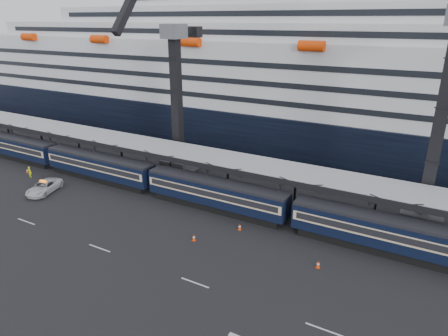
{
  "coord_description": "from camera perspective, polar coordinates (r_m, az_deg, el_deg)",
  "views": [
    {
      "loc": [
        15.26,
        -29.26,
        22.65
      ],
      "look_at": [
        -6.82,
        10.0,
        5.78
      ],
      "focal_mm": 32.0,
      "sensor_mm": 36.0,
      "label": 1
    }
  ],
  "objects": [
    {
      "name": "ground",
      "position": [
        40.03,
        1.53,
        -13.93
      ],
      "size": [
        260.0,
        260.0,
        0.0
      ],
      "primitive_type": "plane",
      "color": "black",
      "rests_on": "ground"
    },
    {
      "name": "lane_markings",
      "position": [
        33.78,
        10.27,
        -21.96
      ],
      "size": [
        111.0,
        4.27,
        0.02
      ],
      "color": "beige",
      "rests_on": "ground"
    },
    {
      "name": "train",
      "position": [
        48.54,
        2.24,
        -4.4
      ],
      "size": [
        133.05,
        3.0,
        4.05
      ],
      "color": "black",
      "rests_on": "ground"
    },
    {
      "name": "canopy",
      "position": [
        49.07,
        9.27,
        -0.52
      ],
      "size": [
        130.0,
        6.25,
        5.53
      ],
      "color": "#95989D",
      "rests_on": "ground"
    },
    {
      "name": "cruise_ship",
      "position": [
        77.69,
        17.33,
        12.01
      ],
      "size": [
        214.09,
        28.84,
        34.0
      ],
      "color": "black",
      "rests_on": "ground"
    },
    {
      "name": "crane_dark_near",
      "position": [
        60.4,
        -7.03,
        10.16
      ],
      "size": [
        4.5,
        17.75,
        35.08
      ],
      "color": "#4D4F55",
      "rests_on": "ground"
    },
    {
      "name": "crane_dark_mid",
      "position": [
        47.76,
        28.64,
        6.81
      ],
      "size": [
        4.5,
        18.24,
        39.64
      ],
      "color": "#4D4F55",
      "rests_on": "ground"
    },
    {
      "name": "pickup_truck",
      "position": [
        60.66,
        -24.32,
        -2.5
      ],
      "size": [
        4.28,
        6.31,
        1.61
      ],
      "primitive_type": "imported",
      "rotation": [
        0.0,
        0.0,
        0.31
      ],
      "color": "silver",
      "rests_on": "ground"
    },
    {
      "name": "worker",
      "position": [
        67.38,
        -26.0,
        -0.51
      ],
      "size": [
        0.66,
        0.47,
        1.7
      ],
      "primitive_type": "imported",
      "rotation": [
        0.0,
        0.0,
        3.04
      ],
      "color": "#D6F20C",
      "rests_on": "ground"
    },
    {
      "name": "traffic_cone_a",
      "position": [
        69.72,
        -26.28,
        -0.32
      ],
      "size": [
        0.36,
        0.36,
        0.72
      ],
      "color": "#F13C07",
      "rests_on": "ground"
    },
    {
      "name": "traffic_cone_c",
      "position": [
        44.09,
        -4.33,
        -9.87
      ],
      "size": [
        0.39,
        0.39,
        0.78
      ],
      "color": "#F13C07",
      "rests_on": "ground"
    },
    {
      "name": "traffic_cone_d",
      "position": [
        46.09,
        2.26,
        -8.39
      ],
      "size": [
        0.38,
        0.38,
        0.75
      ],
      "color": "#F13C07",
      "rests_on": "ground"
    },
    {
      "name": "traffic_cone_e",
      "position": [
        40.74,
        13.3,
        -13.24
      ],
      "size": [
        0.38,
        0.38,
        0.76
      ],
      "color": "#F13C07",
      "rests_on": "ground"
    }
  ]
}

